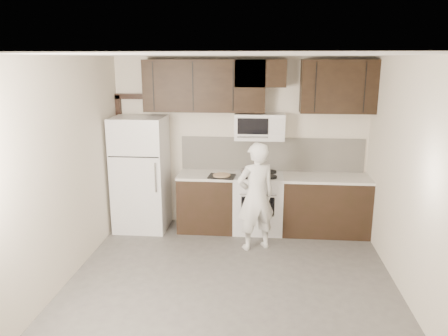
# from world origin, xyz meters

# --- Properties ---
(floor) EXTENTS (4.50, 4.50, 0.00)m
(floor) POSITION_xyz_m (0.00, 0.00, 0.00)
(floor) COLOR #504D4B
(floor) RESTS_ON ground
(back_wall) EXTENTS (4.00, 0.00, 4.00)m
(back_wall) POSITION_xyz_m (0.00, 2.25, 1.35)
(back_wall) COLOR beige
(back_wall) RESTS_ON ground
(ceiling) EXTENTS (4.50, 4.50, 0.00)m
(ceiling) POSITION_xyz_m (0.00, 0.00, 2.70)
(ceiling) COLOR white
(ceiling) RESTS_ON back_wall
(counter_run) EXTENTS (2.95, 0.64, 0.91)m
(counter_run) POSITION_xyz_m (0.60, 1.94, 0.46)
(counter_run) COLOR black
(counter_run) RESTS_ON floor
(stove) EXTENTS (0.76, 0.66, 0.94)m
(stove) POSITION_xyz_m (0.30, 1.94, 0.46)
(stove) COLOR silver
(stove) RESTS_ON floor
(backsplash) EXTENTS (2.90, 0.02, 0.54)m
(backsplash) POSITION_xyz_m (0.50, 2.24, 1.18)
(backsplash) COLOR beige
(backsplash) RESTS_ON counter_run
(upper_cabinets) EXTENTS (3.48, 0.35, 0.78)m
(upper_cabinets) POSITION_xyz_m (0.21, 2.08, 2.28)
(upper_cabinets) COLOR black
(upper_cabinets) RESTS_ON back_wall
(microwave) EXTENTS (0.76, 0.42, 0.40)m
(microwave) POSITION_xyz_m (0.30, 2.06, 1.65)
(microwave) COLOR silver
(microwave) RESTS_ON upper_cabinets
(refrigerator) EXTENTS (0.80, 0.76, 1.80)m
(refrigerator) POSITION_xyz_m (-1.55, 1.89, 0.90)
(refrigerator) COLOR silver
(refrigerator) RESTS_ON floor
(door_trim) EXTENTS (0.50, 0.08, 2.12)m
(door_trim) POSITION_xyz_m (-1.92, 2.21, 1.25)
(door_trim) COLOR black
(door_trim) RESTS_ON floor
(saucepan) EXTENTS (0.28, 0.17, 0.16)m
(saucepan) POSITION_xyz_m (0.12, 1.79, 0.98)
(saucepan) COLOR silver
(saucepan) RESTS_ON stove
(baking_tray) EXTENTS (0.42, 0.33, 0.02)m
(baking_tray) POSITION_xyz_m (-0.26, 1.77, 0.92)
(baking_tray) COLOR black
(baking_tray) RESTS_ON counter_run
(pizza) EXTENTS (0.29, 0.29, 0.02)m
(pizza) POSITION_xyz_m (-0.26, 1.77, 0.94)
(pizza) COLOR #D1B98C
(pizza) RESTS_ON baking_tray
(person) EXTENTS (0.67, 0.58, 1.56)m
(person) POSITION_xyz_m (0.27, 1.25, 0.78)
(person) COLOR silver
(person) RESTS_ON floor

